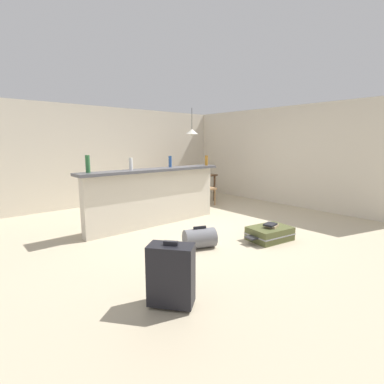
# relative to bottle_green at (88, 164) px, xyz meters

# --- Properties ---
(ground_plane) EXTENTS (13.00, 13.00, 0.05)m
(ground_plane) POSITION_rel_bottle_green_xyz_m (1.86, -0.56, -1.28)
(ground_plane) COLOR #BCAD8E
(wall_back) EXTENTS (6.60, 0.10, 2.50)m
(wall_back) POSITION_rel_bottle_green_xyz_m (1.86, 2.49, -0.00)
(wall_back) COLOR beige
(wall_back) RESTS_ON ground_plane
(wall_right) EXTENTS (0.10, 6.00, 2.50)m
(wall_right) POSITION_rel_bottle_green_xyz_m (4.91, -0.26, -0.00)
(wall_right) COLOR beige
(wall_right) RESTS_ON ground_plane
(partition_half_wall) EXTENTS (2.80, 0.20, 1.06)m
(partition_half_wall) POSITION_rel_bottle_green_xyz_m (1.23, -0.08, -0.72)
(partition_half_wall) COLOR beige
(partition_half_wall) RESTS_ON ground_plane
(bar_countertop) EXTENTS (2.96, 0.40, 0.05)m
(bar_countertop) POSITION_rel_bottle_green_xyz_m (1.23, -0.08, -0.17)
(bar_countertop) COLOR #4C4C51
(bar_countertop) RESTS_ON partition_half_wall
(bottle_green) EXTENTS (0.07, 0.07, 0.29)m
(bottle_green) POSITION_rel_bottle_green_xyz_m (0.00, 0.00, 0.00)
(bottle_green) COLOR #2D6B38
(bottle_green) RESTS_ON bar_countertop
(bottle_white) EXTENTS (0.07, 0.07, 0.22)m
(bottle_white) POSITION_rel_bottle_green_xyz_m (0.78, -0.02, -0.03)
(bottle_white) COLOR silver
(bottle_white) RESTS_ON bar_countertop
(bottle_blue) EXTENTS (0.06, 0.06, 0.22)m
(bottle_blue) POSITION_rel_bottle_green_xyz_m (1.69, 0.01, -0.03)
(bottle_blue) COLOR #284C89
(bottle_blue) RESTS_ON bar_countertop
(bottle_amber) EXTENTS (0.06, 0.06, 0.21)m
(bottle_amber) POSITION_rel_bottle_green_xyz_m (2.53, -0.16, -0.04)
(bottle_amber) COLOR #9E661E
(bottle_amber) RESTS_ON bar_countertop
(dining_table) EXTENTS (1.10, 0.80, 0.74)m
(dining_table) POSITION_rel_bottle_green_xyz_m (3.32, 1.20, -0.61)
(dining_table) COLOR #4C331E
(dining_table) RESTS_ON ground_plane
(dining_chair_near_partition) EXTENTS (0.45, 0.45, 0.93)m
(dining_chair_near_partition) POSITION_rel_bottle_green_xyz_m (3.30, 0.71, -0.74)
(dining_chair_near_partition) COLOR #9E754C
(dining_chair_near_partition) RESTS_ON ground_plane
(dining_chair_far_side) EXTENTS (0.41, 0.41, 0.93)m
(dining_chair_far_side) POSITION_rel_bottle_green_xyz_m (3.32, 1.71, -0.74)
(dining_chair_far_side) COLOR #9E754C
(dining_chair_far_side) RESTS_ON ground_plane
(pendant_lamp) EXTENTS (0.34, 0.34, 0.73)m
(pendant_lamp) POSITION_rel_bottle_green_xyz_m (3.33, 1.25, 0.64)
(pendant_lamp) COLOR black
(suitcase_flat_olive) EXTENTS (0.87, 0.59, 0.22)m
(suitcase_flat_olive) POSITION_rel_bottle_green_xyz_m (2.19, -2.06, -1.14)
(suitcase_flat_olive) COLOR #51562D
(suitcase_flat_olive) RESTS_ON ground_plane
(suitcase_upright_black) EXTENTS (0.46, 0.49, 0.67)m
(suitcase_upright_black) POSITION_rel_bottle_green_xyz_m (-0.23, -2.58, -0.92)
(suitcase_upright_black) COLOR black
(suitcase_upright_black) RESTS_ON ground_plane
(duffel_bag_grey) EXTENTS (0.56, 0.46, 0.34)m
(duffel_bag_grey) POSITION_rel_bottle_green_xyz_m (1.06, -1.57, -1.10)
(duffel_bag_grey) COLOR slate
(duffel_bag_grey) RESTS_ON ground_plane
(book_stack) EXTENTS (0.31, 0.21, 0.06)m
(book_stack) POSITION_rel_bottle_green_xyz_m (2.21, -2.07, -1.00)
(book_stack) COLOR tan
(book_stack) RESTS_ON suitcase_flat_olive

